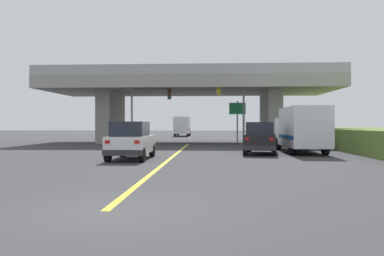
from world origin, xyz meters
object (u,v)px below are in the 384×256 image
box_truck (301,129)px  semi_truck_distant (182,126)px  traffic_signal_nearside (235,102)px  suv_lead (131,141)px  suv_crossing (261,138)px  traffic_signal_farside (145,104)px  highway_sign (237,113)px

box_truck → semi_truck_distant: size_ratio=0.96×
semi_truck_distant → box_truck: bearing=-73.1°
box_truck → traffic_signal_nearside: bearing=113.5°
suv_lead → traffic_signal_nearside: 15.71m
suv_crossing → box_truck: (2.81, 1.23, 0.57)m
semi_truck_distant → traffic_signal_farside: bearing=-92.9°
traffic_signal_nearside → traffic_signal_farside: size_ratio=1.06×
traffic_signal_farside → highway_sign: bearing=12.4°
box_truck → semi_truck_distant: bearing=106.9°
traffic_signal_nearside → highway_sign: traffic_signal_nearside is taller
box_truck → semi_truck_distant: (-10.72, 35.27, 0.05)m
traffic_signal_nearside → highway_sign: 2.36m
suv_crossing → highway_sign: size_ratio=1.10×
suv_crossing → traffic_signal_farside: bearing=141.8°
box_truck → semi_truck_distant: semi_truck_distant is taller
suv_crossing → highway_sign: bearing=102.9°
traffic_signal_nearside → traffic_signal_farside: 8.27m
suv_crossing → semi_truck_distant: bearing=112.0°
suv_lead → highway_sign: (6.74, 16.23, 2.01)m
suv_lead → traffic_signal_farside: bearing=97.4°
highway_sign → semi_truck_distant: size_ratio=0.57×
box_truck → suv_crossing: bearing=-156.3°
box_truck → traffic_signal_farside: bearing=143.2°
box_truck → highway_sign: (-3.47, 10.93, 1.44)m
suv_crossing → box_truck: box_truck is taller
suv_lead → box_truck: bearing=27.5°
suv_crossing → semi_truck_distant: semi_truck_distant is taller
suv_lead → suv_crossing: 8.45m
box_truck → traffic_signal_farside: 15.22m
highway_sign → semi_truck_distant: highway_sign is taller
traffic_signal_nearside → semi_truck_distant: (-6.92, 26.52, -2.24)m
suv_lead → traffic_signal_farside: size_ratio=0.73×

